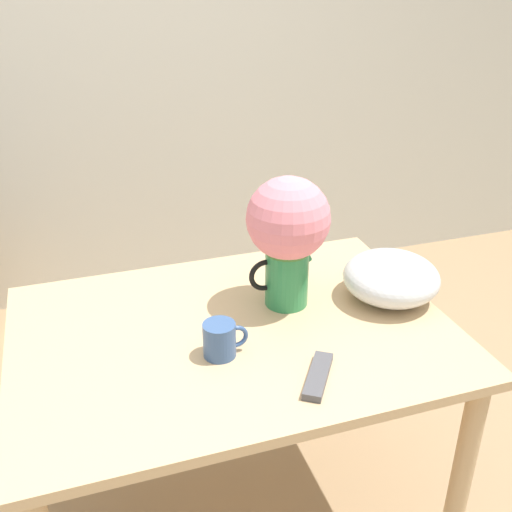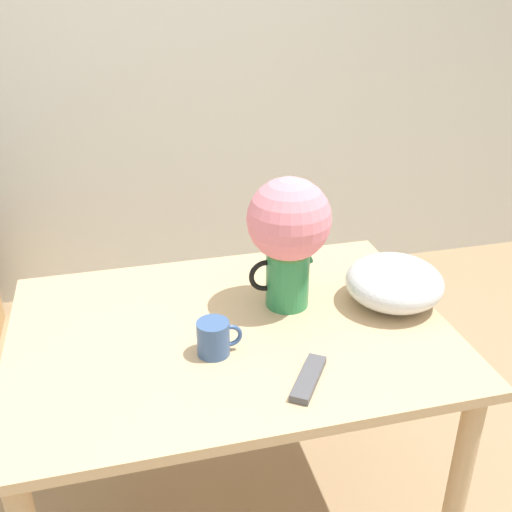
{
  "view_description": "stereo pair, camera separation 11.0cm",
  "coord_description": "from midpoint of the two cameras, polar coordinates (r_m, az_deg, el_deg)",
  "views": [
    {
      "loc": [
        -0.33,
        -1.25,
        1.72
      ],
      "look_at": [
        0.16,
        0.21,
        0.95
      ],
      "focal_mm": 42.0,
      "sensor_mm": 36.0,
      "label": 1
    },
    {
      "loc": [
        -0.22,
        -1.28,
        1.72
      ],
      "look_at": [
        0.16,
        0.21,
        0.95
      ],
      "focal_mm": 42.0,
      "sensor_mm": 36.0,
      "label": 2
    }
  ],
  "objects": [
    {
      "name": "table",
      "position": [
        1.78,
        -3.93,
        -9.9
      ],
      "size": [
        1.23,
        0.89,
        0.78
      ],
      "color": "tan",
      "rests_on": "ground_plane"
    },
    {
      "name": "white_bowl",
      "position": [
        1.86,
        11.09,
        -2.05
      ],
      "size": [
        0.29,
        0.29,
        0.14
      ],
      "color": "silver",
      "rests_on": "table"
    },
    {
      "name": "coffee_mug",
      "position": [
        1.59,
        -5.4,
        -7.96
      ],
      "size": [
        0.12,
        0.09,
        0.1
      ],
      "color": "#385689",
      "rests_on": "table"
    },
    {
      "name": "wall_back",
      "position": [
        3.15,
        -13.87,
        18.28
      ],
      "size": [
        8.0,
        0.05,
        2.6
      ],
      "color": "silver",
      "rests_on": "ground_plane"
    },
    {
      "name": "remote_control",
      "position": [
        1.52,
        3.83,
        -11.37
      ],
      "size": [
        0.14,
        0.18,
        0.02
      ],
      "color": "#4C4C51",
      "rests_on": "table"
    },
    {
      "name": "flower_vase",
      "position": [
        1.72,
        1.22,
        2.44
      ],
      "size": [
        0.24,
        0.24,
        0.4
      ],
      "color": "#2D844C",
      "rests_on": "table"
    }
  ]
}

